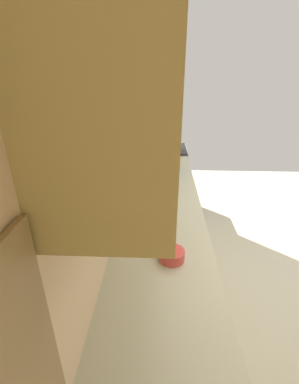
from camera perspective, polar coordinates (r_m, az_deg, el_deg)
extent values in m
plane|color=beige|center=(2.95, 27.54, -19.73)|extent=(6.72, 6.72, 0.00)
cube|color=beige|center=(1.98, -8.18, 7.59)|extent=(4.32, 0.12, 2.72)
cube|color=tan|center=(2.13, 2.27, -19.50)|extent=(3.48, 0.63, 0.90)
cube|color=#B6B59D|center=(1.84, 2.52, -9.27)|extent=(3.51, 0.66, 0.02)
cube|color=#332819|center=(1.88, 13.21, -28.77)|extent=(0.01, 0.01, 0.83)
cube|color=#332819|center=(2.16, 11.21, -19.42)|extent=(0.01, 0.01, 0.83)
cube|color=#332819|center=(2.48, 9.85, -12.35)|extent=(0.01, 0.01, 0.83)
cube|color=#332819|center=(2.84, 8.86, -6.97)|extent=(0.01, 0.01, 0.83)
cube|color=#332819|center=(3.21, 8.12, -2.81)|extent=(0.01, 0.01, 0.83)
cube|color=tan|center=(1.52, -2.65, 21.98)|extent=(2.06, 0.34, 0.61)
cube|color=#B7BABF|center=(3.86, 2.80, 2.60)|extent=(0.59, 0.66, 0.92)
cube|color=black|center=(3.89, 7.77, 1.87)|extent=(0.46, 0.01, 0.51)
cube|color=black|center=(3.70, 2.95, 9.33)|extent=(0.56, 0.63, 0.02)
cube|color=#B7BABF|center=(3.69, -1.96, 10.59)|extent=(0.56, 0.04, 0.18)
cylinder|color=#38383D|center=(3.58, 4.90, 8.94)|extent=(0.11, 0.11, 0.01)
cylinder|color=#38383D|center=(3.83, 4.77, 10.05)|extent=(0.11, 0.11, 0.01)
cylinder|color=#38383D|center=(3.57, 1.02, 9.02)|extent=(0.11, 0.11, 0.01)
cylinder|color=#38383D|center=(3.82, 1.13, 10.12)|extent=(0.11, 0.11, 0.01)
cube|color=#B7BABF|center=(2.86, 2.27, 7.33)|extent=(0.44, 0.37, 0.30)
cube|color=black|center=(2.83, 6.11, 6.99)|extent=(0.27, 0.01, 0.21)
cube|color=#2D2D33|center=(3.03, 5.90, 8.26)|extent=(0.08, 0.01, 0.21)
cylinder|color=#D84C47|center=(1.60, 4.89, -13.42)|extent=(0.15, 0.15, 0.06)
cylinder|color=#DF4541|center=(1.59, 4.92, -12.97)|extent=(0.12, 0.12, 0.03)
cylinder|color=#B7BABF|center=(2.14, 4.34, -1.31)|extent=(0.13, 0.13, 0.15)
cylinder|color=black|center=(2.10, 4.42, 0.82)|extent=(0.03, 0.03, 0.02)
cylinder|color=#B7BABF|center=(2.19, 4.33, 0.21)|extent=(0.08, 0.02, 0.05)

